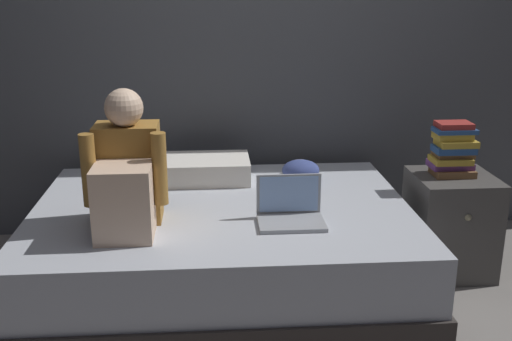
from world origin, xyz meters
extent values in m
plane|color=gray|center=(0.00, 0.00, 0.00)|extent=(8.00, 8.00, 0.00)
cube|color=#4C4F54|center=(0.00, 1.20, 1.35)|extent=(5.60, 0.10, 2.70)
cube|color=#332D2B|center=(-0.20, 0.30, 0.10)|extent=(2.00, 1.50, 0.19)
cube|color=#B2B7C1|center=(-0.20, 0.30, 0.34)|extent=(1.96, 1.46, 0.29)
cube|color=#474442|center=(1.10, 0.43, 0.29)|extent=(0.44, 0.44, 0.58)
sphere|color=gray|center=(1.10, 0.21, 0.41)|extent=(0.04, 0.04, 0.04)
cube|color=olive|center=(-0.65, 0.14, 0.72)|extent=(0.30, 0.20, 0.48)
sphere|color=beige|center=(-0.65, 0.11, 1.05)|extent=(0.18, 0.18, 0.18)
cube|color=beige|center=(-0.65, -0.08, 0.65)|extent=(0.26, 0.24, 0.34)
cylinder|color=olive|center=(-0.81, 0.00, 0.78)|extent=(0.07, 0.07, 0.34)
cylinder|color=olive|center=(-0.49, 0.00, 0.78)|extent=(0.07, 0.07, 0.34)
cube|color=#9EA0A5|center=(0.13, 0.01, 0.49)|extent=(0.32, 0.22, 0.02)
cube|color=#9EA0A5|center=(0.13, 0.12, 0.60)|extent=(0.32, 0.01, 0.20)
cube|color=#8CB2EA|center=(0.13, 0.11, 0.60)|extent=(0.29, 0.00, 0.18)
cube|color=silver|center=(-0.31, 0.75, 0.55)|extent=(0.56, 0.36, 0.13)
cube|color=brown|center=(1.09, 0.44, 0.59)|extent=(0.22, 0.16, 0.04)
cube|color=#703D84|center=(1.08, 0.46, 0.63)|extent=(0.23, 0.15, 0.03)
cube|color=gold|center=(1.07, 0.44, 0.66)|extent=(0.21, 0.15, 0.03)
cube|color=brown|center=(1.09, 0.46, 0.69)|extent=(0.20, 0.13, 0.03)
cube|color=#284C84|center=(1.08, 0.44, 0.73)|extent=(0.22, 0.13, 0.04)
cube|color=gold|center=(1.10, 0.45, 0.76)|extent=(0.21, 0.14, 0.03)
cube|color=gold|center=(1.08, 0.46, 0.80)|extent=(0.19, 0.13, 0.04)
cube|color=#284C84|center=(1.08, 0.45, 0.83)|extent=(0.22, 0.13, 0.02)
cube|color=#9E2D28|center=(1.08, 0.46, 0.86)|extent=(0.19, 0.13, 0.03)
ellipsoid|color=gray|center=(0.29, 0.81, 0.53)|extent=(0.17, 0.14, 0.09)
ellipsoid|color=#4C6B56|center=(0.29, 0.72, 0.53)|extent=(0.16, 0.13, 0.09)
ellipsoid|color=#3D4C8E|center=(0.27, 0.70, 0.55)|extent=(0.22, 0.19, 0.12)
camera|label=1|loc=(-0.25, -2.67, 1.60)|focal=42.33mm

